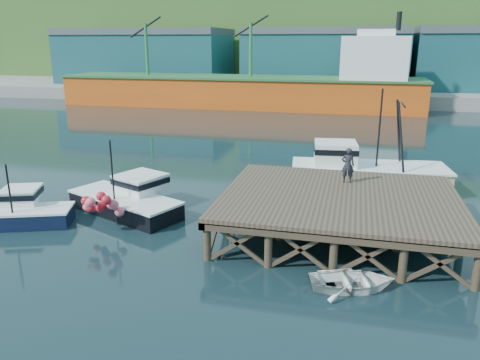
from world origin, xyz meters
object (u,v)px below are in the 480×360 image
(dinghy, at_px, (352,281))
(boat_navy, at_px, (18,211))
(dockworker, at_px, (348,165))
(boat_black, at_px, (129,199))
(trawler, at_px, (365,170))

(dinghy, bearing_deg, boat_navy, 66.15)
(dockworker, bearing_deg, boat_navy, 10.77)
(boat_navy, xyz_separation_m, boat_black, (5.06, 3.20, 0.10))
(dinghy, distance_m, dockworker, 8.68)
(boat_black, distance_m, dockworker, 12.83)
(boat_navy, distance_m, trawler, 21.62)
(boat_navy, bearing_deg, dockworker, -3.41)
(boat_black, bearing_deg, dockworker, 32.55)
(boat_black, distance_m, dinghy, 14.38)
(boat_black, xyz_separation_m, dinghy, (13.00, -6.14, -0.46))
(boat_navy, height_order, boat_black, boat_black)
(dockworker, bearing_deg, boat_black, 3.45)
(trawler, relative_size, dockworker, 5.35)
(boat_navy, height_order, dinghy, boat_navy)
(boat_black, xyz_separation_m, trawler, (13.57, 7.74, 0.58))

